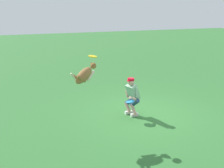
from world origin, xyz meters
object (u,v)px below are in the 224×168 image
(person, at_px, (132,95))
(frisbee_flying, at_px, (93,56))
(dog, at_px, (85,75))
(frisbee_held, at_px, (130,102))

(person, bearing_deg, frisbee_flying, 5.61)
(person, xyz_separation_m, dog, (1.83, 0.91, 1.09))
(frisbee_flying, distance_m, frisbee_held, 2.12)
(frisbee_flying, bearing_deg, frisbee_held, -164.23)
(person, bearing_deg, dog, 7.67)
(dog, xyz_separation_m, frisbee_held, (-1.62, -0.59, -1.17))
(frisbee_held, bearing_deg, frisbee_flying, 15.77)
(dog, distance_m, frisbee_held, 2.09)
(frisbee_flying, height_order, frisbee_held, frisbee_flying)
(frisbee_flying, xyz_separation_m, frisbee_held, (-1.33, -0.38, -1.61))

